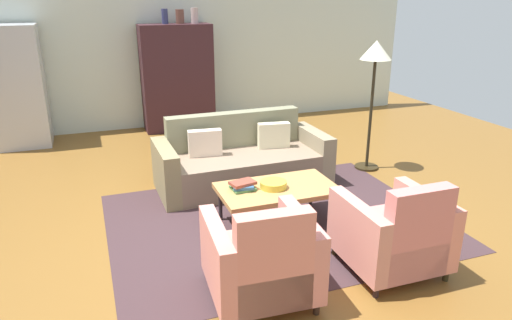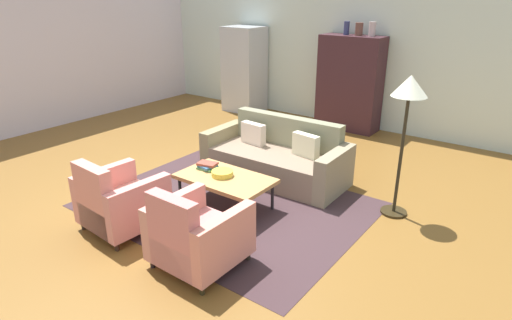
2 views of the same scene
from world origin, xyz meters
The scene contains 16 objects.
ground_plane centered at (0.00, 0.00, 0.00)m, with size 11.33×11.33×0.00m, color brown.
wall_back centered at (0.00, 4.35, 1.40)m, with size 9.44×0.12×2.80m, color silver.
wall_left centered at (-4.72, 0.00, 1.40)m, with size 0.12×8.71×2.80m, color silver.
area_rug centered at (0.36, 0.06, 0.00)m, with size 3.40×2.60×0.01m, color #3B292C.
couch centered at (0.36, 1.20, 0.29)m, with size 2.11×0.93×0.86m.
coffee_table centered at (0.36, 0.01, 0.38)m, with size 1.20×0.70×0.41m.
armchair_left centered at (-0.25, -1.16, 0.34)m, with size 0.85×0.85×0.88m.
armchair_right centered at (0.96, -1.16, 0.34)m, with size 0.81×0.81×0.88m.
fruit_bowl centered at (0.31, 0.01, 0.45)m, with size 0.27×0.27×0.07m, color gold.
book_stack centered at (0.01, 0.07, 0.46)m, with size 0.28×0.23×0.09m.
cabinet centered at (0.14, 4.01, 0.90)m, with size 1.20×0.51×1.80m.
vase_tall centered at (-0.01, 4.00, 1.92)m, with size 0.10×0.10×0.24m, color navy.
vase_round centered at (0.24, 4.00, 1.92)m, with size 0.14×0.14×0.23m, color brown.
vase_small centered at (0.49, 4.00, 1.93)m, with size 0.12×0.12×0.25m, color #BBA19D.
refrigerator centered at (-2.37, 3.90, 0.93)m, with size 0.80×0.73×1.85m.
floor_lamp centered at (2.15, 1.12, 1.44)m, with size 0.40×0.40×1.72m.
Camera 2 is at (3.60, -3.72, 2.60)m, focal length 30.23 mm.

